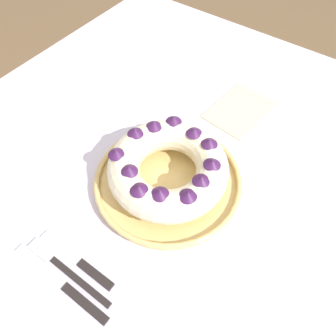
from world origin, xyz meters
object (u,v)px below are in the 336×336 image
(fork, at_px, (63,268))
(napkin, at_px, (239,110))
(bundt_cake, at_px, (168,167))
(serving_dish, at_px, (168,181))
(serving_knife, at_px, (66,288))
(cake_knife, at_px, (81,263))

(fork, xyz_separation_m, napkin, (0.57, -0.07, -0.00))
(napkin, bearing_deg, bundt_cake, 176.94)
(serving_dish, bearing_deg, serving_knife, 176.22)
(bundt_cake, height_order, fork, bundt_cake)
(serving_dish, xyz_separation_m, serving_knife, (-0.29, 0.02, -0.01))
(cake_knife, bearing_deg, fork, 135.49)
(serving_dish, xyz_separation_m, fork, (-0.27, 0.05, -0.01))
(fork, bearing_deg, cake_knife, -41.22)
(fork, distance_m, napkin, 0.58)
(fork, bearing_deg, serving_knife, -126.50)
(bundt_cake, distance_m, serving_knife, 0.30)
(serving_knife, xyz_separation_m, napkin, (0.60, -0.04, -0.00))
(fork, relative_size, napkin, 1.14)
(bundt_cake, height_order, napkin, bundt_cake)
(cake_knife, xyz_separation_m, napkin, (0.55, -0.05, -0.00))
(serving_dish, height_order, fork, serving_dish)
(serving_knife, xyz_separation_m, cake_knife, (0.05, 0.01, 0.00))
(serving_dish, height_order, bundt_cake, bundt_cake)
(serving_knife, bearing_deg, bundt_cake, -2.70)
(fork, bearing_deg, serving_dish, -11.97)
(serving_dish, relative_size, serving_knife, 1.40)
(bundt_cake, relative_size, cake_knife, 1.40)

